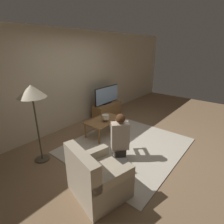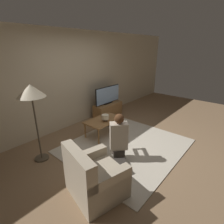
{
  "view_description": "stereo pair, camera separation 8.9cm",
  "coord_description": "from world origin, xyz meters",
  "px_view_note": "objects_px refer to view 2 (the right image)",
  "views": [
    {
      "loc": [
        -2.94,
        -1.96,
        2.16
      ],
      "look_at": [
        0.3,
        0.68,
        0.59
      ],
      "focal_mm": 28.0,
      "sensor_mm": 36.0,
      "label": 1
    },
    {
      "loc": [
        -2.88,
        -2.03,
        2.16
      ],
      "look_at": [
        0.3,
        0.68,
        0.59
      ],
      "focal_mm": 28.0,
      "sensor_mm": 36.0,
      "label": 2
    }
  ],
  "objects_px": {
    "person_kneeling": "(119,139)",
    "coffee_table": "(104,121)",
    "floor_lamp": "(31,94)",
    "table_lamp": "(105,117)",
    "armchair": "(95,178)",
    "tv": "(108,95)"
  },
  "relations": [
    {
      "from": "coffee_table",
      "to": "table_lamp",
      "type": "height_order",
      "value": "table_lamp"
    },
    {
      "from": "coffee_table",
      "to": "floor_lamp",
      "type": "xyz_separation_m",
      "value": [
        -1.6,
        0.26,
        0.98
      ]
    },
    {
      "from": "tv",
      "to": "armchair",
      "type": "height_order",
      "value": "tv"
    },
    {
      "from": "person_kneeling",
      "to": "table_lamp",
      "type": "xyz_separation_m",
      "value": [
        0.56,
        0.87,
        0.04
      ]
    },
    {
      "from": "table_lamp",
      "to": "armchair",
      "type": "bearing_deg",
      "value": -142.65
    },
    {
      "from": "floor_lamp",
      "to": "person_kneeling",
      "type": "height_order",
      "value": "floor_lamp"
    },
    {
      "from": "tv",
      "to": "table_lamp",
      "type": "bearing_deg",
      "value": -140.99
    },
    {
      "from": "floor_lamp",
      "to": "armchair",
      "type": "xyz_separation_m",
      "value": [
        0.08,
        -1.48,
        -1.07
      ]
    },
    {
      "from": "armchair",
      "to": "person_kneeling",
      "type": "xyz_separation_m",
      "value": [
        0.91,
        0.25,
        0.2
      ]
    },
    {
      "from": "floor_lamp",
      "to": "table_lamp",
      "type": "height_order",
      "value": "floor_lamp"
    },
    {
      "from": "coffee_table",
      "to": "armchair",
      "type": "relative_size",
      "value": 1.01
    },
    {
      "from": "tv",
      "to": "armchair",
      "type": "xyz_separation_m",
      "value": [
        -2.55,
        -2.0,
        -0.44
      ]
    },
    {
      "from": "coffee_table",
      "to": "floor_lamp",
      "type": "distance_m",
      "value": 1.89
    },
    {
      "from": "floor_lamp",
      "to": "person_kneeling",
      "type": "relative_size",
      "value": 1.56
    },
    {
      "from": "armchair",
      "to": "coffee_table",
      "type": "bearing_deg",
      "value": -37.4
    },
    {
      "from": "floor_lamp",
      "to": "person_kneeling",
      "type": "distance_m",
      "value": 1.8
    },
    {
      "from": "armchair",
      "to": "tv",
      "type": "bearing_deg",
      "value": -38.1
    },
    {
      "from": "tv",
      "to": "coffee_table",
      "type": "xyz_separation_m",
      "value": [
        -1.03,
        -0.77,
        -0.34
      ]
    },
    {
      "from": "floor_lamp",
      "to": "armchair",
      "type": "relative_size",
      "value": 1.64
    },
    {
      "from": "tv",
      "to": "coffee_table",
      "type": "distance_m",
      "value": 1.33
    },
    {
      "from": "person_kneeling",
      "to": "coffee_table",
      "type": "bearing_deg",
      "value": -79.0
    },
    {
      "from": "person_kneeling",
      "to": "tv",
      "type": "bearing_deg",
      "value": -89.94
    }
  ]
}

